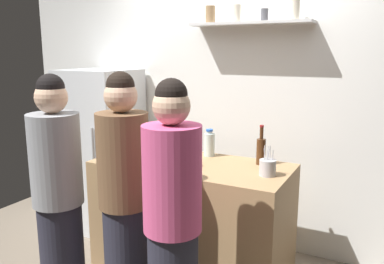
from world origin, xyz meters
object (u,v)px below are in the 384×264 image
at_px(person_pink_top, 173,223).
at_px(baking_pan, 173,164).
at_px(person_grey_hoodie, 58,198).
at_px(wine_bottle_amber_glass, 261,150).
at_px(water_bottle_plastic, 209,144).
at_px(refrigerator, 102,150).
at_px(wine_bottle_pale_glass, 138,142).
at_px(person_brown_jacket, 124,199).
at_px(utensil_holder, 268,167).

bearing_deg(person_pink_top, baking_pan, -162.88).
distance_m(person_pink_top, person_grey_hoodie, 0.90).
distance_m(wine_bottle_amber_glass, water_bottle_plastic, 0.47).
bearing_deg(person_pink_top, wine_bottle_amber_glass, 156.87).
relative_size(refrigerator, person_pink_top, 0.98).
height_order(refrigerator, person_grey_hoodie, person_grey_hoodie).
relative_size(wine_bottle_amber_glass, water_bottle_plastic, 1.36).
bearing_deg(refrigerator, wine_bottle_pale_glass, -26.75).
xyz_separation_m(person_pink_top, person_brown_jacket, (-0.46, 0.15, 0.01)).
xyz_separation_m(refrigerator, wine_bottle_amber_glass, (1.71, -0.15, 0.23)).
distance_m(person_grey_hoodie, person_brown_jacket, 0.46).
distance_m(refrigerator, utensil_holder, 1.90).
bearing_deg(refrigerator, water_bottle_plastic, -4.75).
relative_size(baking_pan, wine_bottle_amber_glass, 1.09).
bearing_deg(person_grey_hoodie, utensil_holder, -22.69).
xyz_separation_m(utensil_holder, person_grey_hoodie, (-1.22, -0.79, -0.17)).
relative_size(wine_bottle_amber_glass, person_brown_jacket, 0.19).
distance_m(wine_bottle_pale_glass, person_brown_jacket, 0.80).
bearing_deg(water_bottle_plastic, person_pink_top, -75.90).
xyz_separation_m(utensil_holder, person_pink_top, (-0.32, -0.79, -0.17)).
relative_size(baking_pan, utensil_holder, 1.54).
height_order(wine_bottle_amber_glass, person_grey_hoodie, person_grey_hoodie).
xyz_separation_m(utensil_holder, wine_bottle_amber_glass, (-0.13, 0.25, 0.06)).
relative_size(refrigerator, person_grey_hoodie, 0.98).
height_order(person_pink_top, person_brown_jacket, person_brown_jacket).
bearing_deg(utensil_holder, wine_bottle_pale_glass, 177.46).
distance_m(water_bottle_plastic, person_grey_hoodie, 1.28).
bearing_deg(wine_bottle_amber_glass, utensil_holder, -62.58).
height_order(water_bottle_plastic, person_grey_hoodie, person_grey_hoodie).
bearing_deg(person_pink_top, water_bottle_plastic, -178.65).
xyz_separation_m(baking_pan, person_pink_top, (0.38, -0.66, -0.14)).
relative_size(utensil_holder, person_brown_jacket, 0.13).
height_order(baking_pan, utensil_holder, utensil_holder).
bearing_deg(baking_pan, wine_bottle_pale_glass, 158.26).
bearing_deg(wine_bottle_amber_glass, water_bottle_plastic, 174.36).
height_order(wine_bottle_pale_glass, person_grey_hoodie, person_grey_hoodie).
height_order(wine_bottle_pale_glass, person_pink_top, person_pink_top).
height_order(refrigerator, person_brown_jacket, person_brown_jacket).
bearing_deg(water_bottle_plastic, person_grey_hoodie, -119.68).
bearing_deg(person_brown_jacket, baking_pan, -127.46).
height_order(wine_bottle_amber_glass, person_brown_jacket, person_brown_jacket).
bearing_deg(person_brown_jacket, wine_bottle_pale_glass, -90.21).
height_order(refrigerator, water_bottle_plastic, refrigerator).
xyz_separation_m(refrigerator, wine_bottle_pale_glass, (0.70, -0.35, 0.23)).
distance_m(utensil_holder, wine_bottle_pale_glass, 1.15).
distance_m(baking_pan, wine_bottle_amber_glass, 0.69).
bearing_deg(person_pink_top, refrigerator, -140.74).
bearing_deg(person_grey_hoodie, person_brown_jacket, -35.41).
relative_size(wine_bottle_pale_glass, wine_bottle_amber_glass, 0.92).
distance_m(wine_bottle_pale_glass, wine_bottle_amber_glass, 1.04).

